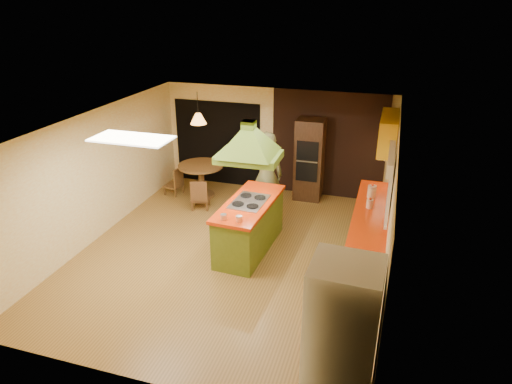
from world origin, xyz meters
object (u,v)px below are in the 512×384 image
(refrigerator, at_px, (341,335))
(wall_oven, at_px, (309,160))
(kitchen_island, at_px, (249,225))
(man, at_px, (266,176))
(dining_table, at_px, (201,174))
(canister_large, at_px, (372,192))

(refrigerator, distance_m, wall_oven, 5.91)
(wall_oven, bearing_deg, refrigerator, -75.96)
(kitchen_island, height_order, man, man)
(dining_table, bearing_deg, wall_oven, 14.64)
(dining_table, bearing_deg, canister_large, -14.77)
(refrigerator, distance_m, canister_large, 4.03)
(refrigerator, height_order, dining_table, refrigerator)
(man, relative_size, wall_oven, 1.02)
(man, xyz_separation_m, dining_table, (-1.81, 0.71, -0.41))
(canister_large, bearing_deg, kitchen_island, -154.84)
(refrigerator, height_order, canister_large, refrigerator)
(wall_oven, bearing_deg, man, -116.09)
(man, relative_size, dining_table, 1.83)
(man, distance_m, dining_table, 1.98)
(kitchen_island, relative_size, wall_oven, 1.05)
(wall_oven, height_order, canister_large, wall_oven)
(man, bearing_deg, refrigerator, 91.39)
(kitchen_island, distance_m, dining_table, 2.76)
(wall_oven, bearing_deg, canister_large, -48.39)
(dining_table, relative_size, canister_large, 4.39)
(kitchen_island, distance_m, wall_oven, 2.79)
(refrigerator, xyz_separation_m, wall_oven, (-1.46, 5.72, 0.02))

